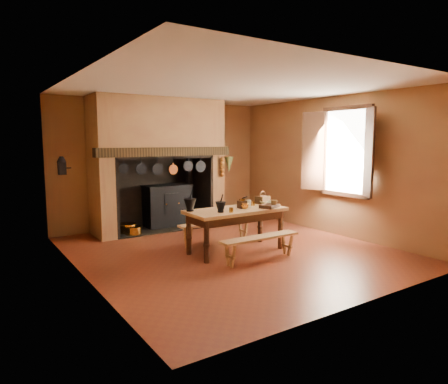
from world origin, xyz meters
name	(u,v)px	position (x,y,z in m)	size (l,w,h in m)	color
floor	(231,250)	(0.00, 0.00, 0.00)	(5.50, 5.50, 0.00)	maroon
ceiling	(231,87)	(0.00, 0.00, 2.80)	(5.50, 5.50, 0.00)	silver
back_wall	(163,163)	(0.00, 2.75, 1.40)	(5.00, 0.02, 2.80)	olive
wall_left	(81,179)	(-2.50, 0.00, 1.40)	(0.02, 5.50, 2.80)	olive
wall_right	(331,166)	(2.50, 0.00, 1.40)	(0.02, 5.50, 2.80)	olive
wall_front	(368,186)	(0.00, -2.75, 1.40)	(5.00, 0.02, 2.80)	olive
chimney_breast	(158,145)	(-0.30, 2.31, 1.81)	(2.95, 0.96, 2.80)	olive
iron_range	(167,205)	(-0.04, 2.45, 0.48)	(1.12, 0.55, 1.60)	black
hearth_pans	(128,229)	(-1.05, 2.22, 0.09)	(0.51, 0.62, 0.20)	#BD812B
hanging_pans	(167,168)	(-0.34, 1.81, 1.36)	(1.92, 0.29, 0.27)	black
onion_string	(222,167)	(1.00, 1.79, 1.33)	(0.12, 0.10, 0.46)	#B47621
herb_bunch	(229,165)	(1.18, 1.79, 1.38)	(0.20, 0.20, 0.35)	#4D592A
window	(342,152)	(2.35, -0.40, 1.70)	(0.39, 1.75, 1.76)	white
wall_coffee_mill	(62,164)	(-2.42, 1.55, 1.52)	(0.23, 0.16, 0.31)	black
work_table	(236,216)	(0.04, -0.09, 0.63)	(1.73, 0.77, 0.75)	tan
bench_front	(260,243)	(0.04, -0.75, 0.30)	(1.42, 0.25, 0.40)	tan
bench_back	(217,227)	(0.04, 0.53, 0.32)	(1.50, 0.26, 0.42)	tan
mortar_large	(190,204)	(-0.72, 0.15, 0.87)	(0.21, 0.21, 0.36)	black
mortar_small	(221,206)	(-0.36, -0.22, 0.85)	(0.18, 0.18, 0.30)	black
coffee_grinder	(242,204)	(0.18, -0.08, 0.83)	(0.18, 0.13, 0.20)	#391F12
brass_mug_a	(231,210)	(-0.22, -0.33, 0.79)	(0.07, 0.07, 0.08)	#BD812B
brass_mug_b	(253,204)	(0.49, 0.02, 0.79)	(0.07, 0.07, 0.08)	#BD812B
mixing_bowl	(268,203)	(0.79, -0.06, 0.78)	(0.28, 0.28, 0.07)	beige
stoneware_crock	(274,204)	(0.67, -0.35, 0.82)	(0.11, 0.11, 0.13)	brown
glass_jar	(249,204)	(0.30, -0.11, 0.82)	(0.08, 0.08, 0.14)	beige
wicker_basket	(263,199)	(0.81, 0.13, 0.83)	(0.29, 0.24, 0.24)	#4E2917
wooden_tray	(270,206)	(0.60, -0.31, 0.78)	(0.34, 0.24, 0.06)	#391F12
brass_cup	(245,206)	(0.17, -0.17, 0.80)	(0.13, 0.13, 0.10)	#BD812B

